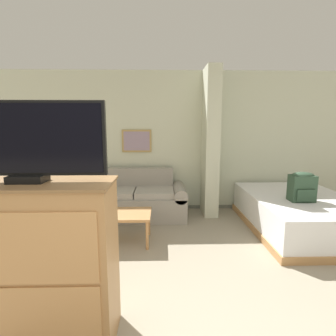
% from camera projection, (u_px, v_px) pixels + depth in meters
% --- Properties ---
extents(wall_back, '(6.77, 0.16, 2.60)m').
position_uv_depth(wall_back, '(186.00, 142.00, 5.00)').
color(wall_back, beige).
rests_on(wall_back, ground_plane).
extents(wall_partition_pillar, '(0.24, 0.58, 2.60)m').
position_uv_depth(wall_partition_pillar, '(210.00, 143.00, 4.67)').
color(wall_partition_pillar, beige).
rests_on(wall_partition_pillar, ground_plane).
extents(couch, '(1.79, 0.84, 0.83)m').
position_uv_depth(couch, '(136.00, 199.00, 4.66)').
color(couch, gray).
rests_on(couch, ground_plane).
extents(coffee_table, '(0.75, 0.55, 0.42)m').
position_uv_depth(coffee_table, '(123.00, 216.00, 3.60)').
color(coffee_table, '#B27F4C').
rests_on(coffee_table, ground_plane).
extents(side_table, '(0.40, 0.40, 0.53)m').
position_uv_depth(side_table, '(78.00, 193.00, 4.64)').
color(side_table, '#B27F4C').
rests_on(side_table, ground_plane).
extents(table_lamp, '(0.36, 0.36, 0.41)m').
position_uv_depth(table_lamp, '(77.00, 172.00, 4.58)').
color(table_lamp, tan).
rests_on(table_lamp, side_table).
extents(tv_dresser, '(1.16, 0.48, 1.22)m').
position_uv_depth(tv_dresser, '(35.00, 264.00, 1.90)').
color(tv_dresser, '#B27F4C').
rests_on(tv_dresser, ground_plane).
extents(tv, '(1.09, 0.16, 0.55)m').
position_uv_depth(tv, '(25.00, 141.00, 1.76)').
color(tv, black).
rests_on(tv, tv_dresser).
extents(bed, '(1.53, 2.12, 0.53)m').
position_uv_depth(bed, '(300.00, 213.00, 4.07)').
color(bed, '#B27F4C').
rests_on(bed, ground_plane).
extents(backpack, '(0.34, 0.24, 0.43)m').
position_uv_depth(backpack, '(302.00, 186.00, 3.75)').
color(backpack, '#2D4733').
rests_on(backpack, bed).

